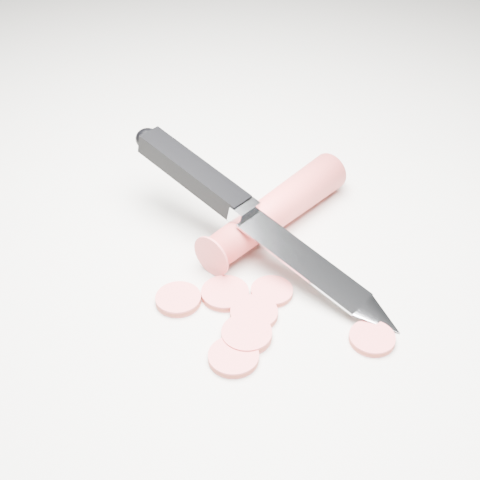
# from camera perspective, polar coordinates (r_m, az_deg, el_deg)

# --- Properties ---
(ground) EXTENTS (2.40, 2.40, 0.00)m
(ground) POSITION_cam_1_polar(r_m,az_deg,el_deg) (0.58, 2.95, -1.68)
(ground) COLOR beige
(ground) RESTS_ON ground
(carrot) EXTENTS (0.10, 0.17, 0.03)m
(carrot) POSITION_cam_1_polar(r_m,az_deg,el_deg) (0.61, 3.07, 2.58)
(carrot) COLOR #E0403F
(carrot) RESTS_ON ground
(carrot_slice_0) EXTENTS (0.04, 0.04, 0.01)m
(carrot_slice_0) POSITION_cam_1_polar(r_m,az_deg,el_deg) (0.54, -5.28, -5.06)
(carrot_slice_0) COLOR #E05252
(carrot_slice_0) RESTS_ON ground
(carrot_slice_1) EXTENTS (0.04, 0.04, 0.01)m
(carrot_slice_1) POSITION_cam_1_polar(r_m,az_deg,el_deg) (0.51, 0.57, -8.05)
(carrot_slice_1) COLOR #E05252
(carrot_slice_1) RESTS_ON ground
(carrot_slice_2) EXTENTS (0.04, 0.04, 0.01)m
(carrot_slice_2) POSITION_cam_1_polar(r_m,az_deg,el_deg) (0.55, -1.28, -4.58)
(carrot_slice_2) COLOR #E05252
(carrot_slice_2) RESTS_ON ground
(carrot_slice_3) EXTENTS (0.04, 0.04, 0.01)m
(carrot_slice_3) POSITION_cam_1_polar(r_m,az_deg,el_deg) (0.53, 1.21, -6.27)
(carrot_slice_3) COLOR #E05252
(carrot_slice_3) RESTS_ON ground
(carrot_slice_4) EXTENTS (0.03, 0.03, 0.01)m
(carrot_slice_4) POSITION_cam_1_polar(r_m,az_deg,el_deg) (0.52, 11.20, -8.23)
(carrot_slice_4) COLOR #E05252
(carrot_slice_4) RESTS_ON ground
(carrot_slice_5) EXTENTS (0.03, 0.03, 0.01)m
(carrot_slice_5) POSITION_cam_1_polar(r_m,az_deg,el_deg) (0.55, 2.73, -4.41)
(carrot_slice_5) COLOR #E05252
(carrot_slice_5) RESTS_ON ground
(carrot_slice_6) EXTENTS (0.04, 0.04, 0.01)m
(carrot_slice_6) POSITION_cam_1_polar(r_m,az_deg,el_deg) (0.50, -0.56, -9.94)
(carrot_slice_6) COLOR #E05252
(carrot_slice_6) RESTS_ON ground
(kitchen_knife) EXTENTS (0.28, 0.15, 0.08)m
(kitchen_knife) POSITION_cam_1_polar(r_m,az_deg,el_deg) (0.56, 1.61, 1.84)
(kitchen_knife) COLOR #B5B8BC
(kitchen_knife) RESTS_ON ground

